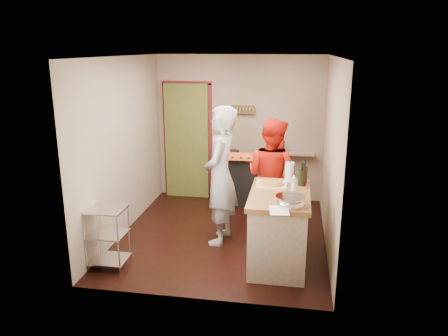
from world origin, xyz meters
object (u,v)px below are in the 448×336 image
Objects in this scene: wire_shelving at (107,235)px; island at (279,226)px; person_stripe at (220,176)px; person_red at (272,176)px; stove at (239,179)px.

island is (2.13, 0.48, 0.06)m from wire_shelving.
wire_shelving is 1.71m from person_stripe.
person_stripe is 1.12× the size of person_red.
stove is 1.39m from person_red.
stove is at bearing -28.90° from person_red.
stove is 2.29m from island.
stove is 0.58× the size of person_red.
wire_shelving is 0.41× the size of person_stripe.
island is at bearing 63.86° from person_stripe.
stove reaches higher than wire_shelving.
island is 0.81× the size of person_red.
person_stripe reaches higher than stove.
person_red is (0.64, -1.16, 0.42)m from stove.
wire_shelving is 2.19m from island.
person_red is at bearing -61.06° from stove.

